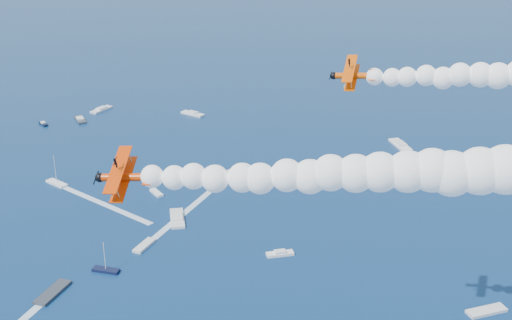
# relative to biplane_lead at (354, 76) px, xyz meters

# --- Properties ---
(biplane_lead) EXTENTS (8.21, 9.76, 7.44)m
(biplane_lead) POSITION_rel_biplane_lead_xyz_m (0.00, 0.00, 0.00)
(biplane_lead) COLOR #E54E04
(biplane_trail) EXTENTS (7.49, 9.05, 7.71)m
(biplane_trail) POSITION_rel_biplane_lead_xyz_m (-25.54, -34.90, -3.48)
(biplane_trail) COLOR #DA3704
(smoke_trail_trail) EXTENTS (58.34, 7.21, 10.69)m
(smoke_trail_trail) POSITION_rel_biplane_lead_xyz_m (3.46, -34.66, -1.28)
(smoke_trail_trail) COLOR white
(spectator_boats) EXTENTS (204.32, 167.18, 0.70)m
(spectator_boats) POSITION_rel_biplane_lead_xyz_m (-21.34, 70.74, -58.97)
(spectator_boats) COLOR silver
(spectator_boats) RESTS_ON ground
(boat_wakes) EXTENTS (149.86, 106.65, 0.04)m
(boat_wakes) POSITION_rel_biplane_lead_xyz_m (-31.95, 35.39, -59.29)
(boat_wakes) COLOR white
(boat_wakes) RESTS_ON ground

